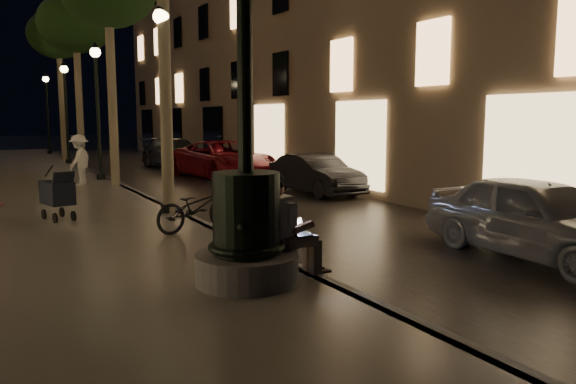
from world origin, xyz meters
TOP-DOWN VIEW (x-y plane):
  - ground at (0.00, 15.00)m, footprint 120.00×120.00m
  - cobble_lane at (3.00, 15.00)m, footprint 6.00×45.00m
  - curb_strip at (0.00, 15.00)m, footprint 0.25×45.00m
  - building_right at (10.00, 18.00)m, footprint 8.00×36.00m
  - fountain_lamppost at (-1.00, 2.00)m, footprint 1.40×1.40m
  - seated_man_laptop at (-0.39, 2.00)m, footprint 1.03×0.35m
  - tree_third at (-0.30, 20.00)m, footprint 3.00×3.00m
  - tree_far at (-0.22, 26.00)m, footprint 3.00×3.00m
  - lamp_curb_a at (-0.30, 8.00)m, footprint 0.36×0.36m
  - lamp_curb_b at (-0.30, 16.00)m, footprint 0.36×0.36m
  - lamp_curb_c at (-0.30, 24.00)m, footprint 0.36×0.36m
  - lamp_curb_d at (-0.30, 32.00)m, footprint 0.36×0.36m
  - stroller at (-2.64, 8.17)m, footprint 0.67×1.18m
  - car_front at (4.25, 1.50)m, footprint 1.86×4.27m
  - car_second at (5.20, 10.25)m, footprint 1.46×3.86m
  - car_third at (4.34, 15.78)m, footprint 3.03×5.63m
  - car_rear at (4.00, 20.99)m, footprint 2.27×5.03m
  - pedestrian_white at (-1.20, 14.62)m, footprint 1.13×1.22m
  - bicycle at (-0.40, 5.64)m, footprint 1.88×1.02m

SIDE VIEW (x-z plane):
  - ground at x=0.00m, z-range 0.00..0.00m
  - cobble_lane at x=3.00m, z-range 0.00..0.02m
  - curb_strip at x=0.00m, z-range 0.00..0.20m
  - car_second at x=5.20m, z-range 0.00..1.26m
  - bicycle at x=-0.40m, z-range 0.20..1.14m
  - car_rear at x=4.00m, z-range 0.00..1.43m
  - car_front at x=4.25m, z-range 0.00..1.43m
  - car_third at x=4.34m, z-range 0.00..1.50m
  - stroller at x=-2.64m, z-range 0.20..1.38m
  - seated_man_laptop at x=-0.39m, z-range 0.23..1.63m
  - pedestrian_white at x=-1.20m, z-range 0.20..1.85m
  - fountain_lamppost at x=-1.00m, z-range -1.39..3.81m
  - lamp_curb_a at x=-0.30m, z-range 0.83..5.64m
  - lamp_curb_b at x=-0.30m, z-range 0.83..5.64m
  - lamp_curb_c at x=-0.30m, z-range 0.83..5.64m
  - lamp_curb_d at x=-0.30m, z-range 0.83..5.64m
  - tree_third at x=-0.30m, z-range 2.54..9.74m
  - tree_far at x=-0.22m, z-range 2.68..10.18m
  - building_right at x=10.00m, z-range 0.00..15.00m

